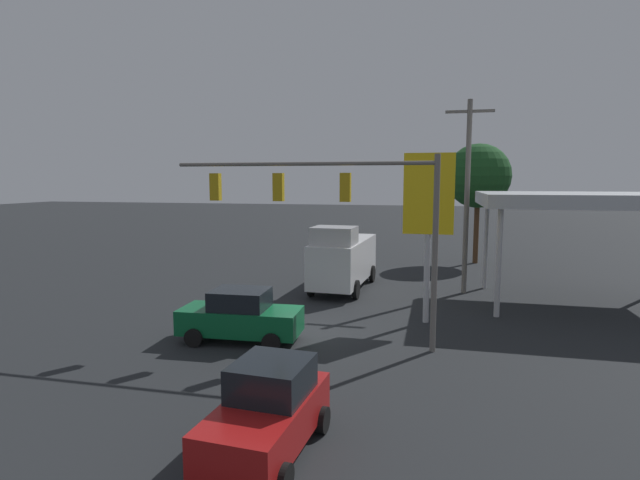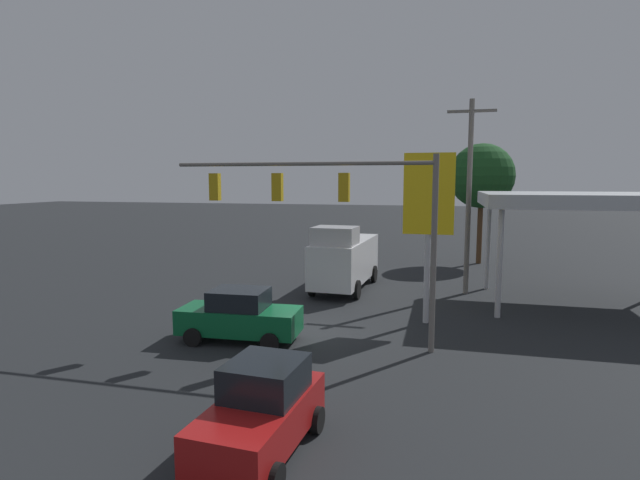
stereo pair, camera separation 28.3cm
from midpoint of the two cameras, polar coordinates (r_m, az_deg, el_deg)
The scene contains 9 objects.
ground_plane at distance 19.79m, azimuth -1.76°, elevation -10.47°, with size 200.00×200.00×0.00m, color black.
traffic_signal_assembly at distance 17.54m, azimuth 0.85°, elevation 4.27°, with size 9.47×0.43×6.76m.
utility_pole at distance 26.72m, azimuth 16.17°, elevation 5.21°, with size 2.40×0.26×9.93m.
gas_station_canopy at distance 26.08m, azimuth 27.87°, elevation 3.95°, with size 9.34×7.15×5.30m.
price_sign at distance 20.73m, azimuth 11.92°, elevation 4.19°, with size 2.03×0.27×6.98m.
sedan_far at distance 18.72m, azimuth -9.50°, elevation -8.55°, with size 4.47×2.21×1.93m.
hatchback_crossing at distance 11.45m, azimuth -6.70°, elevation -18.79°, with size 2.19×3.92×1.97m.
delivery_truck at distance 26.94m, azimuth 2.35°, elevation -2.11°, with size 2.85×6.92×3.58m.
street_tree at distance 36.90m, azimuth 17.42°, elevation 6.97°, with size 4.50×4.50×8.44m.
Camera 1 is at (-4.76, 18.28, 5.89)m, focal length 28.00 mm.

